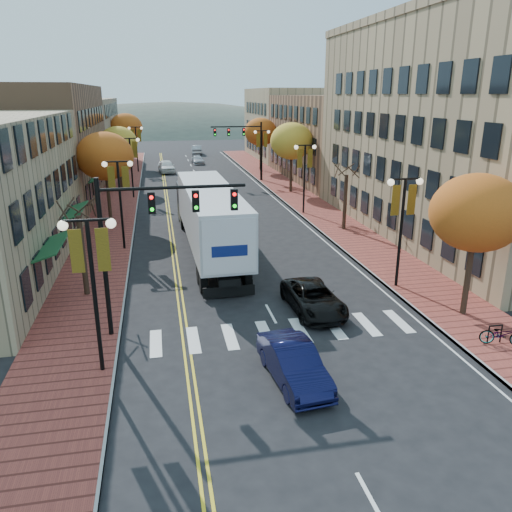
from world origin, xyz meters
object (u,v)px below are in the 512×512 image
semi_truck (207,213)px  bicycle (502,334)px  black_suv (313,298)px  navy_sedan (294,363)px

semi_truck → bicycle: (10.61, -15.95, -2.03)m
semi_truck → black_suv: size_ratio=3.77×
semi_truck → navy_sedan: size_ratio=4.11×
navy_sedan → bicycle: 9.24m
navy_sedan → bicycle: bearing=-1.3°
semi_truck → navy_sedan: (1.39, -16.70, -1.92)m
black_suv → bicycle: (6.61, -5.11, -0.05)m
semi_truck → bicycle: 19.26m
navy_sedan → black_suv: navy_sedan is taller
bicycle → semi_truck: bearing=54.9°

